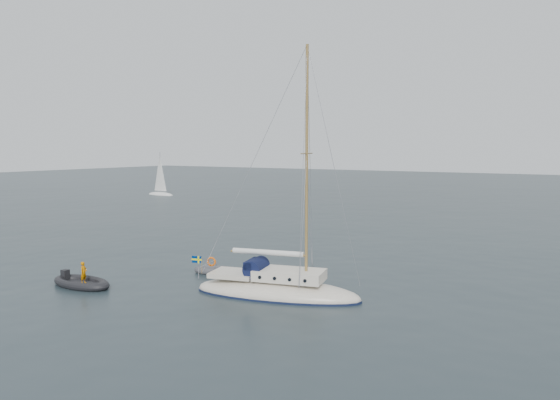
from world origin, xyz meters
The scene contains 5 objects.
ground centered at (0.00, 0.00, 0.00)m, with size 300.00×300.00×0.00m, color black.
sailboat centered at (0.15, -0.77, 1.05)m, with size 9.75×2.92×13.89m.
dinghy centered at (-5.95, 1.69, 0.19)m, with size 2.96×1.34×0.42m.
rib centered at (-10.62, -4.97, 0.24)m, with size 4.20×1.91×1.49m.
distant_yacht_a centered at (-49.22, 41.69, 3.22)m, with size 5.68×3.03×7.53m.
Camera 1 is at (15.43, -25.34, 8.07)m, focal length 35.00 mm.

